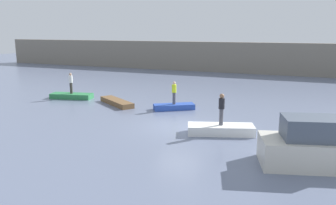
{
  "coord_description": "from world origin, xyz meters",
  "views": [
    {
      "loc": [
        6.71,
        -17.72,
        5.53
      ],
      "look_at": [
        -1.5,
        1.94,
        0.94
      ],
      "focal_mm": 36.04,
      "sensor_mm": 36.0,
      "label": 1
    }
  ],
  "objects": [
    {
      "name": "person_white_shirt",
      "position": [
        -11.16,
        4.4,
        1.36
      ],
      "size": [
        0.32,
        0.32,
        1.7
      ],
      "color": "#38332D",
      "rests_on": "rowboat_green"
    },
    {
      "name": "rowboat_blue",
      "position": [
        -1.88,
        3.97,
        0.2
      ],
      "size": [
        2.9,
        2.38,
        0.39
      ],
      "primitive_type": "cube",
      "rotation": [
        0.0,
        0.0,
        0.6
      ],
      "color": "#2B4CAD",
      "rests_on": "ground_plane"
    },
    {
      "name": "ground_plane",
      "position": [
        0.0,
        0.0,
        0.0
      ],
      "size": [
        120.0,
        120.0,
        0.0
      ],
      "primitive_type": "plane",
      "color": "slate"
    },
    {
      "name": "person_hiviz_shirt",
      "position": [
        -1.88,
        3.97,
        1.29
      ],
      "size": [
        0.32,
        0.32,
        1.62
      ],
      "color": "#4C4C56",
      "rests_on": "rowboat_blue"
    },
    {
      "name": "motorboat",
      "position": [
        7.97,
        -3.04,
        0.77
      ],
      "size": [
        6.63,
        3.74,
        2.08
      ],
      "color": "beige",
      "rests_on": "ground_plane"
    },
    {
      "name": "person_dark_shirt",
      "position": [
        2.6,
        -0.43,
        1.48
      ],
      "size": [
        0.32,
        0.32,
        1.73
      ],
      "color": "#4C4C56",
      "rests_on": "rowboat_white"
    },
    {
      "name": "rowboat_white",
      "position": [
        2.6,
        -0.43,
        0.25
      ],
      "size": [
        3.75,
        2.33,
        0.51
      ],
      "primitive_type": "cube",
      "rotation": [
        0.0,
        0.0,
        0.34
      ],
      "color": "white",
      "rests_on": "ground_plane"
    },
    {
      "name": "rowboat_brown",
      "position": [
        -6.49,
        3.8,
        0.19
      ],
      "size": [
        3.78,
        2.9,
        0.37
      ],
      "primitive_type": "cube",
      "rotation": [
        0.0,
        0.0,
        -0.57
      ],
      "color": "brown",
      "rests_on": "ground_plane"
    },
    {
      "name": "embankment_wall",
      "position": [
        0.0,
        26.74,
        2.0
      ],
      "size": [
        80.0,
        1.2,
        3.99
      ],
      "primitive_type": "cube",
      "color": "gray",
      "rests_on": "ground_plane"
    },
    {
      "name": "rowboat_green",
      "position": [
        -11.16,
        4.4,
        0.21
      ],
      "size": [
        3.57,
        1.85,
        0.41
      ],
      "primitive_type": "cube",
      "rotation": [
        0.0,
        0.0,
        0.22
      ],
      "color": "#2D7F47",
      "rests_on": "ground_plane"
    }
  ]
}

